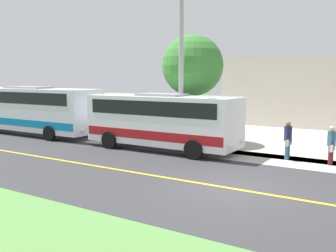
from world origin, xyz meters
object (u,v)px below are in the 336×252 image
object	(u,v)px
pedestrian_waiting	(288,139)
tree_curbside	(193,66)
street_light_pole	(180,66)
transit_bus_rear	(30,108)
pedestrian_with_bags	(331,144)
shuttle_bus_front	(162,119)

from	to	relation	value
pedestrian_waiting	tree_curbside	distance (m)	7.01
pedestrian_waiting	street_light_pole	bearing A→B (deg)	-82.47
transit_bus_rear	pedestrian_with_bags	bearing A→B (deg)	93.05
transit_bus_rear	tree_curbside	bearing A→B (deg)	105.30
pedestrian_with_bags	street_light_pole	xyz separation A→B (m)	(0.63, -7.05, 3.36)
street_light_pole	pedestrian_waiting	bearing A→B (deg)	97.53
shuttle_bus_front	tree_curbside	distance (m)	4.00
shuttle_bus_front	tree_curbside	world-z (taller)	tree_curbside
pedestrian_waiting	street_light_pole	xyz separation A→B (m)	(0.69, -5.22, 3.30)
pedestrian_with_bags	tree_curbside	world-z (taller)	tree_curbside
shuttle_bus_front	pedestrian_waiting	world-z (taller)	shuttle_bus_front
pedestrian_with_bags	tree_curbside	bearing A→B (deg)	-103.87
street_light_pole	tree_curbside	world-z (taller)	street_light_pole
tree_curbside	transit_bus_rear	bearing A→B (deg)	-74.70
pedestrian_waiting	tree_curbside	xyz separation A→B (m)	(-1.84, -5.87, 3.37)
transit_bus_rear	tree_curbside	world-z (taller)	tree_curbside
shuttle_bus_front	street_light_pole	distance (m)	2.81
shuttle_bus_front	transit_bus_rear	distance (m)	10.32
shuttle_bus_front	street_light_pole	world-z (taller)	street_light_pole
pedestrian_with_bags	tree_curbside	xyz separation A→B (m)	(-1.90, -7.69, 3.42)
transit_bus_rear	pedestrian_with_bags	distance (m)	18.22
pedestrian_waiting	tree_curbside	world-z (taller)	tree_curbside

